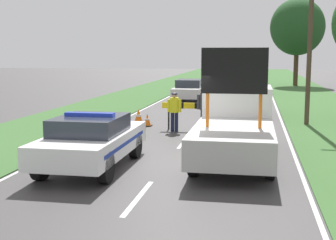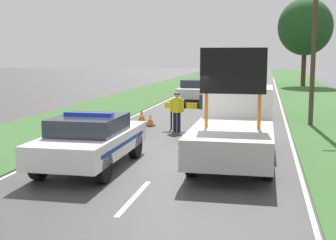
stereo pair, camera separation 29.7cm
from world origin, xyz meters
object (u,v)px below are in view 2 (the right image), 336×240
at_px(queued_car_wagon_maroon, 246,99).
at_px(road_barrier, 197,108).
at_px(traffic_cone_centre_front, 142,117).
at_px(pedestrian_civilian, 208,106).
at_px(queued_car_suv_grey, 254,83).
at_px(police_officer, 177,109).
at_px(traffic_cone_near_police, 150,120).
at_px(queued_car_van_white, 195,90).
at_px(utility_pole, 315,25).
at_px(police_car, 91,140).
at_px(work_truck, 236,123).
at_px(roadside_tree_near_right, 305,27).

bearing_deg(queued_car_wagon_maroon, road_barrier, 71.45).
xyz_separation_m(traffic_cone_centre_front, queued_car_wagon_maroon, (4.35, 3.94, 0.51)).
distance_m(pedestrian_civilian, queued_car_suv_grey, 18.68).
height_order(queued_car_wagon_maroon, queued_car_suv_grey, queued_car_wagon_maroon).
relative_size(police_officer, queued_car_suv_grey, 0.37).
bearing_deg(traffic_cone_centre_front, road_barrier, -23.98).
height_order(traffic_cone_near_police, queued_car_van_white, queued_car_van_white).
bearing_deg(queued_car_van_white, utility_pole, 124.84).
relative_size(queued_car_wagon_maroon, queued_car_van_white, 1.00).
relative_size(pedestrian_civilian, queued_car_wagon_maroon, 0.40).
relative_size(pedestrian_civilian, traffic_cone_near_police, 3.46).
xyz_separation_m(road_barrier, police_officer, (-0.74, -0.53, 0.01)).
xyz_separation_m(police_car, traffic_cone_centre_front, (-0.71, 7.95, -0.44)).
relative_size(work_truck, queued_car_suv_grey, 1.52).
bearing_deg(queued_car_suv_grey, queued_car_van_white, 61.43).
bearing_deg(work_truck, police_car, 30.27).
xyz_separation_m(traffic_cone_centre_front, utility_pole, (7.24, 1.06, 3.92)).
height_order(road_barrier, pedestrian_civilian, pedestrian_civilian).
relative_size(pedestrian_civilian, roadside_tree_near_right, 0.22).
height_order(queued_car_van_white, roadside_tree_near_right, roadside_tree_near_right).
distance_m(pedestrian_civilian, queued_car_van_white, 12.19).
distance_m(traffic_cone_centre_front, roadside_tree_near_right, 28.19).
bearing_deg(road_barrier, pedestrian_civilian, -55.78).
bearing_deg(road_barrier, police_car, -113.10).
bearing_deg(roadside_tree_near_right, traffic_cone_near_police, -107.15).
height_order(road_barrier, police_officer, police_officer).
bearing_deg(police_car, road_barrier, 78.08).
bearing_deg(traffic_cone_near_police, queued_car_suv_grey, 77.21).
bearing_deg(traffic_cone_near_police, traffic_cone_centre_front, 135.81).
bearing_deg(traffic_cone_near_police, queued_car_van_white, 88.27).
xyz_separation_m(traffic_cone_centre_front, queued_car_van_white, (0.84, 10.26, 0.41)).
relative_size(queued_car_van_white, utility_pole, 0.55).
distance_m(police_car, traffic_cone_centre_front, 8.00).
distance_m(queued_car_van_white, queued_car_suv_grey, 7.58).
bearing_deg(police_officer, queued_car_suv_grey, -91.56).
distance_m(queued_car_wagon_maroon, utility_pole, 5.32).
height_order(work_truck, queued_car_suv_grey, work_truck).
height_order(pedestrian_civilian, queued_car_wagon_maroon, pedestrian_civilian).
bearing_deg(roadside_tree_near_right, queued_car_suv_grey, -114.72).
xyz_separation_m(police_car, work_truck, (3.75, 2.24, 0.23)).
relative_size(queued_car_wagon_maroon, roadside_tree_near_right, 0.55).
relative_size(police_car, queued_car_suv_grey, 1.10).
bearing_deg(police_officer, utility_pole, -146.37).
xyz_separation_m(police_officer, queued_car_van_white, (-1.06, 11.96, -0.19)).
bearing_deg(queued_car_wagon_maroon, roadside_tree_near_right, -101.21).
xyz_separation_m(traffic_cone_centre_front, queued_car_suv_grey, (4.46, 16.92, 0.45)).
bearing_deg(work_truck, traffic_cone_near_police, -53.49).
bearing_deg(traffic_cone_near_police, police_car, -88.48).
xyz_separation_m(police_officer, queued_car_wagon_maroon, (2.45, 5.64, -0.09)).
height_order(police_car, pedestrian_civilian, pedestrian_civilian).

